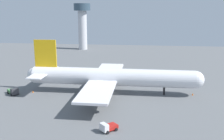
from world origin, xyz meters
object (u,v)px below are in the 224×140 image
cargo_airplane (111,77)px  safety_cone_nose (193,94)px  pushback_tractor (13,91)px  safety_cone_tail (33,92)px  baggage_tug (108,127)px  control_tower (82,21)px

cargo_airplane → safety_cone_nose: cargo_airplane is taller
pushback_tractor → safety_cone_tail: bearing=25.4°
baggage_tug → pushback_tractor: 42.90m
cargo_airplane → baggage_tug: 29.59m
cargo_airplane → safety_cone_tail: (-27.37, -3.17, -5.28)m
pushback_tractor → safety_cone_nose: 61.49m
control_tower → baggage_tug: bearing=-74.1°
baggage_tug → control_tower: control_tower is taller
safety_cone_tail → control_tower: 102.24m
baggage_tug → safety_cone_nose: size_ratio=6.18×
baggage_tug → control_tower: bearing=105.9°
cargo_airplane → safety_cone_nose: size_ratio=83.80×
baggage_tug → pushback_tractor: bearing=147.3°
pushback_tractor → safety_cone_tail: size_ratio=7.01×
baggage_tug → safety_cone_tail: bearing=139.5°
cargo_airplane → pushback_tractor: bearing=-169.9°
cargo_airplane → control_tower: 103.47m
baggage_tug → control_tower: 132.48m
safety_cone_nose → cargo_airplane: bearing=-178.2°
cargo_airplane → pushback_tractor: cargo_airplane is taller
cargo_airplane → control_tower: bearing=108.8°
baggage_tug → safety_cone_nose: 39.00m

